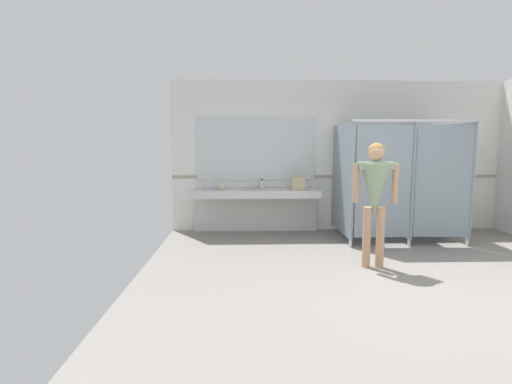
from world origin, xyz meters
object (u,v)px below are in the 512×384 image
object	(u,v)px
person_standing	(375,189)
handbag	(298,183)
soap_dispenser	(262,184)
paper_cup	(222,188)

from	to	relation	value
person_standing	handbag	bearing A→B (deg)	111.25
soap_dispenser	paper_cup	world-z (taller)	soap_dispenser
handbag	soap_dispenser	size ratio (longest dim) A/B	2.05
soap_dispenser	paper_cup	size ratio (longest dim) A/B	2.02
person_standing	paper_cup	bearing A→B (deg)	137.05
handbag	soap_dispenser	bearing A→B (deg)	155.55
handbag	soap_dispenser	xyz separation A→B (m)	(-0.65, 0.30, -0.06)
soap_dispenser	paper_cup	bearing A→B (deg)	-162.38
person_standing	paper_cup	distance (m)	2.94
person_standing	paper_cup	xyz separation A→B (m)	(-2.15, 2.00, -0.19)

